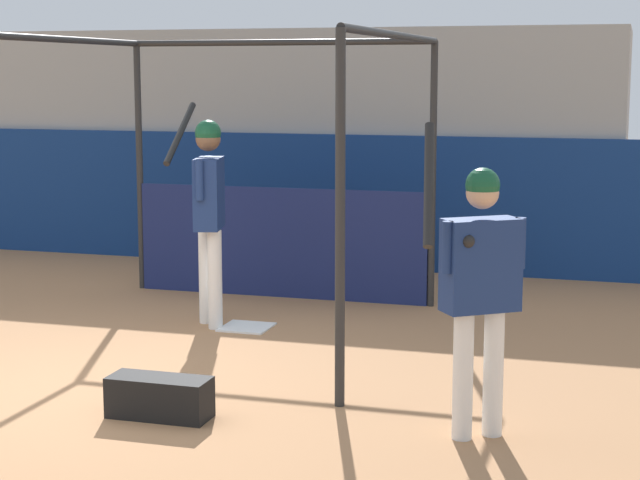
{
  "coord_description": "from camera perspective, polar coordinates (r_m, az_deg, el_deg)",
  "views": [
    {
      "loc": [
        4.22,
        -6.64,
        2.32
      ],
      "look_at": [
        1.9,
        1.15,
        1.04
      ],
      "focal_mm": 60.0,
      "sensor_mm": 36.0,
      "label": 1
    }
  ],
  "objects": [
    {
      "name": "equipment_bag",
      "position": [
        7.4,
        -8.55,
        -8.29
      ],
      "size": [
        0.7,
        0.28,
        0.28
      ],
      "color": "black",
      "rests_on": "ground"
    },
    {
      "name": "ground_plane",
      "position": [
        8.2,
        -15.3,
        -7.82
      ],
      "size": [
        60.0,
        60.0,
        0.0
      ],
      "primitive_type": "plane",
      "color": "#A8754C"
    },
    {
      "name": "batting_cage",
      "position": [
        10.37,
        -3.35,
        2.57
      ],
      "size": [
        3.24,
        3.46,
        2.65
      ],
      "color": "#282828",
      "rests_on": "ground"
    },
    {
      "name": "bleacher_section",
      "position": [
        14.15,
        -0.75,
        5.35
      ],
      "size": [
        8.15,
        2.4,
        2.87
      ],
      "color": "#9E9E99",
      "rests_on": "ground"
    },
    {
      "name": "outfield_wall",
      "position": [
        13.01,
        -2.41,
        2.2
      ],
      "size": [
        24.0,
        0.12,
        1.59
      ],
      "color": "navy",
      "rests_on": "ground"
    },
    {
      "name": "player_batter",
      "position": [
        9.78,
        -5.98,
        2.14
      ],
      "size": [
        0.58,
        0.89,
        2.04
      ],
      "rotation": [
        0.0,
        0.0,
        1.81
      ],
      "color": "white",
      "rests_on": "ground"
    },
    {
      "name": "home_plate",
      "position": [
        9.85,
        -3.94,
        -4.66
      ],
      "size": [
        0.44,
        0.44,
        0.02
      ],
      "color": "white",
      "rests_on": "ground"
    },
    {
      "name": "player_waiting",
      "position": [
        6.79,
        8.49,
        -1.94
      ],
      "size": [
        0.66,
        0.71,
        2.01
      ],
      "rotation": [
        0.0,
        0.0,
        -2.51
      ],
      "color": "white",
      "rests_on": "ground"
    }
  ]
}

